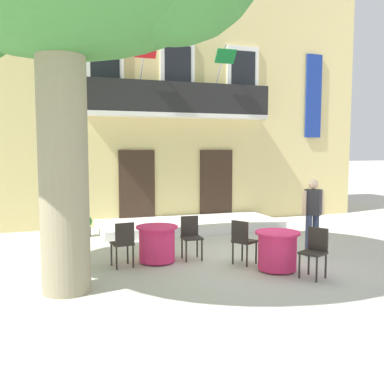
{
  "coord_description": "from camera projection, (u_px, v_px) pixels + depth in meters",
  "views": [
    {
      "loc": [
        -4.19,
        -8.18,
        2.35
      ],
      "look_at": [
        -0.68,
        1.84,
        1.3
      ],
      "focal_mm": 41.34,
      "sensor_mm": 36.0,
      "label": 1
    }
  ],
  "objects": [
    {
      "name": "cafe_chair_middle_1",
      "position": [
        315.0,
        249.0,
        8.03
      ],
      "size": [
        0.54,
        0.54,
        0.91
      ],
      "color": "#2D2823",
      "rests_on": "ground"
    },
    {
      "name": "cafe_chair_near_tree_0",
      "position": [
        191.0,
        234.0,
        9.38
      ],
      "size": [
        0.42,
        0.42,
        0.91
      ],
      "color": "#2D2823",
      "rests_on": "ground"
    },
    {
      "name": "cafe_chair_near_tree_1",
      "position": [
        123.0,
        241.0,
        8.69
      ],
      "size": [
        0.45,
        0.45,
        0.91
      ],
      "color": "#2D2823",
      "rests_on": "ground"
    },
    {
      "name": "ground_plane",
      "position": [
        251.0,
        260.0,
        9.29
      ],
      "size": [
        120.0,
        120.0,
        0.0
      ],
      "primitive_type": "plane",
      "color": "beige"
    },
    {
      "name": "ground_planter_left",
      "position": [
        86.0,
        225.0,
        11.78
      ],
      "size": [
        0.32,
        0.32,
        0.57
      ],
      "color": "#47423D",
      "rests_on": "ground"
    },
    {
      "name": "building_facade",
      "position": [
        160.0,
        108.0,
        15.47
      ],
      "size": [
        13.0,
        5.09,
        7.5
      ],
      "color": "#DBC67F",
      "rests_on": "ground"
    },
    {
      "name": "cafe_table_middle",
      "position": [
        277.0,
        251.0,
        8.5
      ],
      "size": [
        0.86,
        0.86,
        0.76
      ],
      "color": "#E52D66",
      "rests_on": "ground"
    },
    {
      "name": "pedestrian_near_entrance",
      "position": [
        313.0,
        212.0,
        9.64
      ],
      "size": [
        0.53,
        0.4,
        1.69
      ],
      "color": "#384260",
      "rests_on": "ground"
    },
    {
      "name": "cafe_chair_middle_0",
      "position": [
        243.0,
        239.0,
        8.91
      ],
      "size": [
        0.55,
        0.55,
        0.91
      ],
      "color": "#2D2823",
      "rests_on": "ground"
    },
    {
      "name": "entrance_step_platform",
      "position": [
        189.0,
        225.0,
        12.92
      ],
      "size": [
        5.21,
        2.21,
        0.25
      ],
      "primitive_type": "cube",
      "color": "silver",
      "rests_on": "ground"
    },
    {
      "name": "cafe_table_near_tree",
      "position": [
        157.0,
        244.0,
        9.11
      ],
      "size": [
        0.86,
        0.86,
        0.76
      ],
      "color": "#E52D66",
      "rests_on": "ground"
    }
  ]
}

